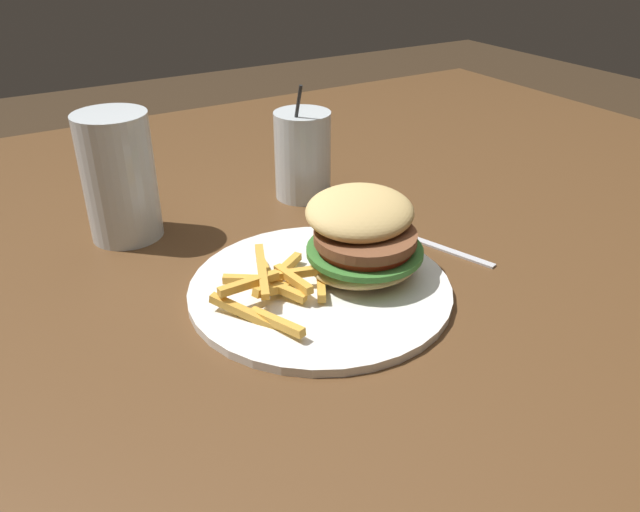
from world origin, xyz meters
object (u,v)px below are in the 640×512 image
(beer_glass, at_px, (120,182))
(spoon, at_px, (398,229))
(juice_glass, at_px, (303,160))
(meal_plate_near, at_px, (343,260))

(beer_glass, relative_size, spoon, 0.94)
(spoon, bearing_deg, juice_glass, -4.60)
(juice_glass, height_order, spoon, juice_glass)
(meal_plate_near, relative_size, beer_glass, 1.80)
(beer_glass, distance_m, spoon, 0.37)
(meal_plate_near, bearing_deg, juice_glass, 70.41)
(juice_glass, relative_size, spoon, 0.99)
(juice_glass, bearing_deg, spoon, -75.47)
(meal_plate_near, xyz_separation_m, juice_glass, (0.09, 0.25, 0.02))
(meal_plate_near, relative_size, spoon, 1.69)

